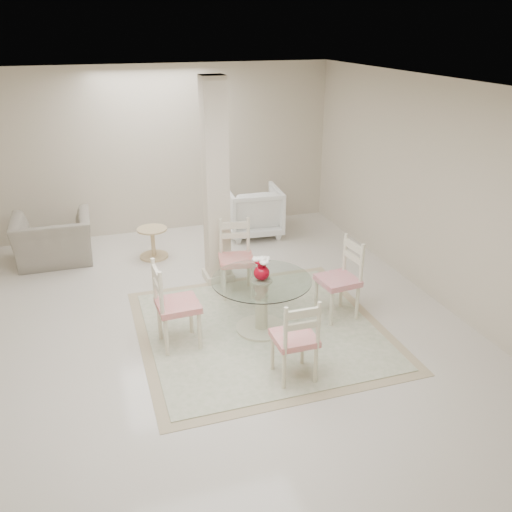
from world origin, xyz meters
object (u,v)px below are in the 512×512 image
object	(u,v)px
red_vase	(262,269)
armchair_white	(253,211)
dining_chair_south	(297,334)
recliner_taupe	(53,240)
dining_chair_north	(236,252)
side_table	(153,244)
dining_chair_east	(343,273)
dining_table	(261,305)
column	(216,184)
dining_chair_west	(171,299)

from	to	relation	value
red_vase	armchair_white	xyz separation A→B (m)	(0.85, 2.98, -0.38)
dining_chair_south	recliner_taupe	world-z (taller)	dining_chair_south
dining_chair_north	dining_chair_south	distance (m)	2.03
dining_chair_south	side_table	bearing A→B (deg)	-75.89
dining_chair_east	dining_chair_north	world-z (taller)	dining_chair_north
recliner_taupe	side_table	world-z (taller)	recliner_taupe
red_vase	side_table	xyz separation A→B (m)	(-0.88, 2.51, -0.57)
dining_chair_east	side_table	world-z (taller)	dining_chair_east
dining_table	recliner_taupe	xyz separation A→B (m)	(-2.28, 2.78, 0.02)
column	dining_chair_east	distance (m)	2.01
dining_chair_north	dining_chair_west	size ratio (longest dim) A/B	0.99
recliner_taupe	side_table	xyz separation A→B (m)	(1.40, -0.28, -0.14)
dining_table	side_table	world-z (taller)	dining_table
dining_chair_west	column	bearing A→B (deg)	-33.44
recliner_taupe	dining_chair_west	bearing A→B (deg)	114.41
dining_chair_east	dining_chair_north	distance (m)	1.43
dining_chair_west	recliner_taupe	world-z (taller)	dining_chair_west
column	dining_chair_west	bearing A→B (deg)	-120.51
red_vase	dining_chair_east	distance (m)	1.04
dining_chair_east	armchair_white	size ratio (longest dim) A/B	1.21
recliner_taupe	armchair_white	xyz separation A→B (m)	(3.13, 0.19, 0.05)
red_vase	dining_chair_south	bearing A→B (deg)	-88.96
dining_chair_south	dining_chair_west	bearing A→B (deg)	-43.84
column	dining_chair_east	size ratio (longest dim) A/B	2.51
red_vase	dining_chair_west	world-z (taller)	dining_chair_west
column	red_vase	distance (m)	1.59
dining_chair_west	recliner_taupe	bearing A→B (deg)	21.25
recliner_taupe	armchair_white	size ratio (longest dim) A/B	1.22
dining_table	dining_chair_north	world-z (taller)	dining_chair_north
red_vase	recliner_taupe	size ratio (longest dim) A/B	0.25
armchair_white	red_vase	bearing A→B (deg)	78.58
column	recliner_taupe	world-z (taller)	column
dining_table	dining_chair_east	world-z (taller)	dining_chair_east
dining_table	dining_chair_south	world-z (taller)	dining_chair_south
red_vase	dining_chair_west	xyz separation A→B (m)	(-1.02, -0.02, -0.20)
dining_chair_east	dining_chair_south	distance (m)	1.44
dining_table	recliner_taupe	size ratio (longest dim) A/B	1.03
column	dining_chair_west	xyz separation A→B (m)	(-0.89, -1.50, -0.77)
side_table	dining_chair_west	bearing A→B (deg)	-93.22
dining_chair_west	armchair_white	world-z (taller)	dining_chair_west
dining_chair_north	armchair_white	bearing A→B (deg)	76.21
red_vase	dining_chair_south	size ratio (longest dim) A/B	0.27
dining_chair_east	dining_chair_west	size ratio (longest dim) A/B	0.98
red_vase	dining_chair_west	distance (m)	1.04
side_table	dining_chair_east	bearing A→B (deg)	-52.57
red_vase	dining_chair_north	xyz separation A→B (m)	(-0.01, 1.02, -0.21)
dining_table	armchair_white	world-z (taller)	armchair_white
dining_table	dining_chair_west	bearing A→B (deg)	-178.72
red_vase	side_table	distance (m)	2.72
armchair_white	side_table	distance (m)	1.80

